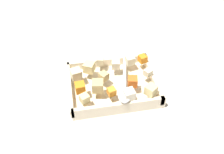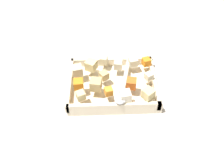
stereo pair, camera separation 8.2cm
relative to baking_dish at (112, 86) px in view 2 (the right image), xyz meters
The scene contains 18 objects.
ground_plane 0.02m from the baking_dish, 67.90° to the right, with size 4.00×4.00×0.00m, color beige.
baking_dish is the anchor object (origin of this frame).
carrot_chunk_back_center 0.14m from the baking_dish, 29.46° to the left, with size 0.02×0.02×0.02m, color orange.
carrot_chunk_far_left 0.08m from the baking_dish, 31.39° to the right, with size 0.03×0.03×0.03m, color orange.
carrot_chunk_front_center 0.08m from the baking_dish, 101.55° to the right, with size 0.02×0.02×0.02m, color orange.
carrot_chunk_mid_right 0.12m from the baking_dish, 162.65° to the right, with size 0.03×0.03×0.03m, color orange.
potato_chunk_near_right 0.10m from the baking_dish, 107.13° to the left, with size 0.02×0.02×0.02m, color beige.
potato_chunk_near_spoon 0.10m from the baking_dish, 142.03° to the left, with size 0.03×0.03×0.03m, color #E0CC89.
potato_chunk_center 0.14m from the baking_dish, 37.74° to the right, with size 0.03×0.03×0.03m, color #E0CC89.
potato_chunk_far_right 0.13m from the baking_dish, 141.41° to the right, with size 0.02×0.02×0.02m, color #E0CC89.
potato_chunk_under_handle 0.05m from the baking_dish, 167.79° to the left, with size 0.03×0.03×0.03m, color tan.
potato_chunk_corner_ne 0.13m from the baking_dish, ahead, with size 0.02×0.02×0.02m, color beige.
potato_chunk_corner_nw 0.08m from the baking_dish, 143.62° to the right, with size 0.03×0.03×0.03m, color tan.
potato_chunk_mid_left 0.11m from the baking_dish, 41.89° to the left, with size 0.03×0.03×0.03m, color beige.
potato_chunk_near_left 0.12m from the baking_dish, 165.78° to the left, with size 0.03×0.03×0.03m, color beige.
parsnip_chunk_corner_se 0.07m from the baking_dish, 67.33° to the left, with size 0.03×0.03×0.03m, color beige.
parsnip_chunk_heap_top 0.10m from the baking_dish, 67.63° to the right, with size 0.03×0.03×0.03m, color silver.
serving_spoon 0.08m from the baking_dish, 68.88° to the right, with size 0.07×0.22×0.02m.
Camera 2 is at (-0.03, -0.58, 0.63)m, focal length 41.53 mm.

